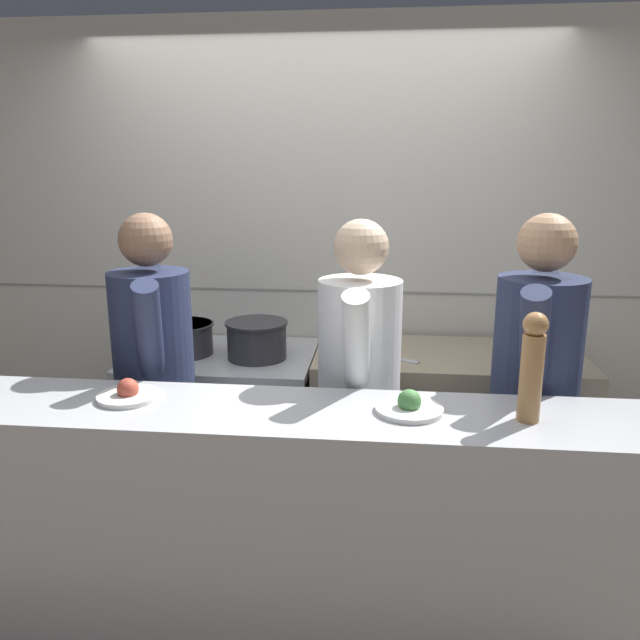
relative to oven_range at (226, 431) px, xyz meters
The scene contains 14 objects.
ground_plane 1.11m from the oven_range, 61.75° to the right, with size 14.00×14.00×0.00m, color #7F705B.
wall_back_tiled 1.06m from the oven_range, 39.89° to the left, with size 8.00×0.06×2.60m.
oven_range is the anchor object (origin of this frame).
prep_counter 1.16m from the oven_range, ahead, with size 1.34×0.65×0.92m.
pass_counter 1.27m from the oven_range, 57.34° to the right, with size 2.82×0.45×1.03m.
stock_pot 0.56m from the oven_range, behind, with size 0.32×0.32×0.16m.
sauce_pot 0.58m from the oven_range, 14.72° to the right, with size 0.32×0.32×0.19m.
chefs_knife 0.97m from the oven_range, ahead, with size 0.30×0.20×0.02m.
plated_dish_main 1.20m from the oven_range, 94.06° to the right, with size 0.22×0.22×0.08m.
plated_dish_appetiser 1.52m from the oven_range, 48.51° to the right, with size 0.23×0.23×0.08m.
pepper_mill 1.87m from the oven_range, 39.46° to the right, with size 0.08×0.08×0.37m.
chef_head_cook 0.78m from the oven_range, 103.03° to the right, with size 0.43×0.71×1.65m.
chef_sous 1.08m from the oven_range, 40.75° to the right, with size 0.34×0.71×1.64m.
chef_line 1.64m from the oven_range, 23.88° to the right, with size 0.43×0.72×1.67m.
Camera 1 is at (0.35, -2.15, 1.85)m, focal length 35.00 mm.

